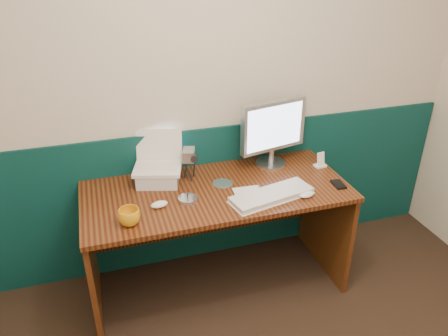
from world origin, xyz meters
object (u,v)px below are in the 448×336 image
object	(u,v)px
camcorder	(189,163)
laptop	(156,153)
desk	(217,240)
keyboard	(272,196)
monitor	(272,132)
mug	(129,217)

from	to	relation	value
camcorder	laptop	bearing A→B (deg)	-165.62
desk	keyboard	xyz separation A→B (m)	(0.28, -0.19, 0.39)
desk	monitor	xyz separation A→B (m)	(0.44, 0.21, 0.61)
monitor	laptop	bearing A→B (deg)	169.35
laptop	camcorder	bearing A→B (deg)	12.97
camcorder	keyboard	bearing A→B (deg)	-24.73
desk	monitor	bearing A→B (deg)	25.80
laptop	keyboard	xyz separation A→B (m)	(0.60, -0.38, -0.19)
desk	laptop	xyz separation A→B (m)	(-0.32, 0.19, 0.58)
desk	camcorder	distance (m)	0.53
keyboard	laptop	bearing A→B (deg)	135.45
keyboard	mug	world-z (taller)	mug
desk	keyboard	size ratio (longest dim) A/B	3.21
monitor	camcorder	distance (m)	0.58
monitor	mug	size ratio (longest dim) A/B	3.98
desk	mug	distance (m)	0.72
mug	laptop	bearing A→B (deg)	61.43
keyboard	mug	size ratio (longest dim) A/B	4.26
camcorder	mug	bearing A→B (deg)	-119.10
monitor	mug	bearing A→B (deg)	-168.84
keyboard	camcorder	distance (m)	0.55
monitor	mug	distance (m)	1.09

